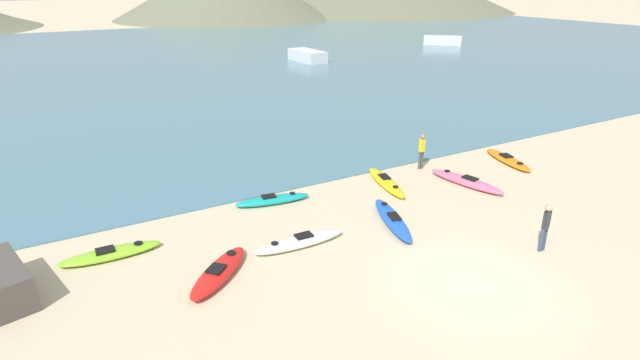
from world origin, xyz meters
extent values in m
plane|color=beige|center=(0.00, 0.00, 0.00)|extent=(400.00, 400.00, 0.00)
cube|color=teal|center=(0.00, 43.13, 0.03)|extent=(160.00, 70.00, 0.06)
ellipsoid|color=blue|center=(0.31, 3.90, 0.17)|extent=(1.56, 3.24, 0.34)
cube|color=black|center=(0.26, 3.75, 0.36)|extent=(0.49, 0.65, 0.05)
cylinder|color=black|center=(0.58, 4.74, 0.35)|extent=(0.21, 0.21, 0.02)
ellipsoid|color=teal|center=(-2.51, 7.36, 0.15)|extent=(2.83, 1.05, 0.29)
cube|color=black|center=(-2.65, 7.39, 0.32)|extent=(0.55, 0.40, 0.05)
cylinder|color=black|center=(-1.76, 7.24, 0.30)|extent=(0.21, 0.21, 0.02)
ellipsoid|color=orange|center=(8.46, 6.16, 0.12)|extent=(1.46, 3.15, 0.24)
cube|color=black|center=(8.50, 6.31, 0.27)|extent=(0.52, 0.63, 0.05)
cylinder|color=black|center=(8.26, 5.34, 0.25)|extent=(0.26, 0.26, 0.02)
ellipsoid|color=#E5668C|center=(4.90, 5.14, 0.17)|extent=(1.28, 3.36, 0.33)
cube|color=black|center=(4.94, 4.98, 0.36)|extent=(0.46, 0.65, 0.05)
cylinder|color=black|center=(4.72, 6.03, 0.35)|extent=(0.22, 0.22, 0.02)
ellipsoid|color=white|center=(-3.09, 4.11, 0.16)|extent=(2.99, 0.70, 0.32)
cube|color=black|center=(-2.94, 4.10, 0.34)|extent=(0.54, 0.36, 0.05)
cylinder|color=black|center=(-3.91, 4.13, 0.33)|extent=(0.22, 0.22, 0.02)
ellipsoid|color=red|center=(-5.81, 3.68, 0.17)|extent=(2.55, 2.46, 0.34)
cube|color=black|center=(-5.91, 3.59, 0.36)|extent=(0.65, 0.65, 0.05)
cylinder|color=black|center=(-5.25, 4.21, 0.35)|extent=(0.26, 0.26, 0.02)
ellipsoid|color=#8CCC2D|center=(-8.24, 6.28, 0.13)|extent=(2.89, 0.81, 0.26)
cube|color=black|center=(-8.38, 6.29, 0.28)|extent=(0.53, 0.41, 0.05)
cylinder|color=black|center=(-7.45, 6.26, 0.27)|extent=(0.25, 0.25, 0.02)
ellipsoid|color=yellow|center=(2.11, 6.68, 0.15)|extent=(1.32, 3.26, 0.30)
cube|color=black|center=(2.15, 6.84, 0.32)|extent=(0.46, 0.64, 0.05)
cylinder|color=black|center=(1.91, 5.82, 0.31)|extent=(0.21, 0.21, 0.02)
cylinder|color=#384260|center=(3.10, 0.26, 0.38)|extent=(0.11, 0.11, 0.77)
cylinder|color=#384260|center=(3.24, 0.26, 0.38)|extent=(0.11, 0.11, 0.77)
cube|color=#2D2D33|center=(3.17, 0.26, 1.04)|extent=(0.26, 0.24, 0.55)
cylinder|color=#2D2D33|center=(3.06, 0.26, 1.06)|extent=(0.08, 0.08, 0.52)
cylinder|color=#2D2D33|center=(3.28, 0.26, 1.06)|extent=(0.08, 0.08, 0.52)
sphere|color=tan|center=(3.17, 0.26, 1.42)|extent=(0.21, 0.21, 0.21)
cylinder|color=#4C4C4C|center=(4.46, 7.46, 0.39)|extent=(0.11, 0.11, 0.78)
cylinder|color=#4C4C4C|center=(4.60, 7.46, 0.39)|extent=(0.11, 0.11, 0.78)
cube|color=yellow|center=(4.53, 7.46, 1.06)|extent=(0.19, 0.22, 0.55)
cylinder|color=yellow|center=(4.42, 7.46, 1.07)|extent=(0.08, 0.08, 0.53)
cylinder|color=yellow|center=(4.65, 7.46, 1.07)|extent=(0.08, 0.08, 0.53)
sphere|color=#A37A5B|center=(4.53, 7.46, 1.45)|extent=(0.21, 0.21, 0.21)
cube|color=white|center=(14.07, 35.50, 0.57)|extent=(2.14, 4.52, 1.03)
cube|color=white|center=(33.98, 38.36, 0.58)|extent=(4.05, 3.84, 1.05)
camera|label=1|loc=(-9.18, -7.90, 7.72)|focal=28.00mm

